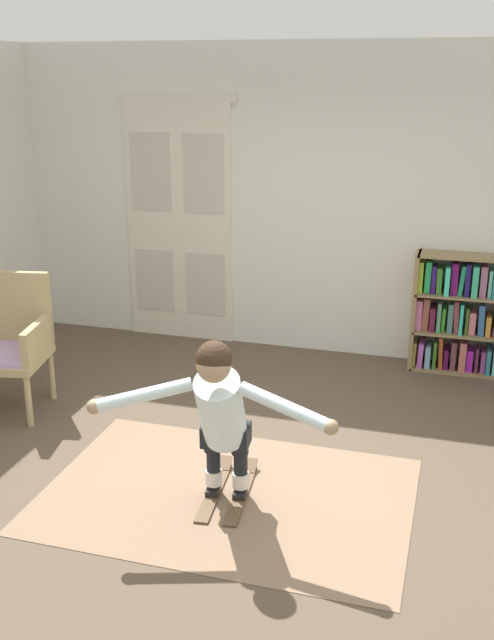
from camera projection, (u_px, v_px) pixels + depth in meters
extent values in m
plane|color=brown|center=(235.00, 476.00, 5.10)|extent=(7.20, 7.20, 0.00)
cube|color=silver|center=(316.00, 203.00, 7.00)|extent=(6.00, 0.10, 2.90)
cube|color=beige|center=(154.00, 223.00, 7.48)|extent=(0.55, 0.04, 2.35)
cube|color=#BBB3A4|center=(151.00, 172.00, 7.29)|extent=(0.41, 0.01, 0.76)
cube|color=#BBB3A4|center=(155.00, 280.00, 7.65)|extent=(0.41, 0.01, 0.64)
cube|color=beige|center=(205.00, 227.00, 7.33)|extent=(0.55, 0.04, 2.35)
cube|color=#BBB3A4|center=(204.00, 174.00, 7.15)|extent=(0.41, 0.01, 0.76)
cube|color=#BBB3A4|center=(206.00, 284.00, 7.50)|extent=(0.41, 0.01, 0.64)
cube|color=beige|center=(175.00, 97.00, 7.01)|extent=(1.22, 0.04, 0.10)
cube|color=#866A52|center=(227.00, 495.00, 4.87)|extent=(2.38, 1.63, 0.01)
cube|color=olive|center=(414.00, 310.00, 6.83)|extent=(0.04, 0.30, 1.09)
cube|color=olive|center=(485.00, 372.00, 6.83)|extent=(1.34, 0.30, 0.02)
cube|color=olive|center=(489.00, 335.00, 6.71)|extent=(1.34, 0.30, 0.02)
cube|color=olive|center=(493.00, 298.00, 6.60)|extent=(1.34, 0.30, 0.02)
cube|color=#C3BD4C|center=(415.00, 352.00, 6.97)|extent=(0.03, 0.19, 0.23)
cube|color=#A851BC|center=(421.00, 353.00, 6.94)|extent=(0.05, 0.23, 0.24)
cube|color=#659DB4|center=(428.00, 355.00, 6.91)|extent=(0.05, 0.19, 0.21)
cube|color=#317220|center=(435.00, 353.00, 6.89)|extent=(0.03, 0.16, 0.26)
cube|color=#C65525|center=(441.00, 351.00, 6.90)|extent=(0.05, 0.16, 0.30)
cube|color=#4D0E42|center=(446.00, 357.00, 6.89)|extent=(0.04, 0.19, 0.19)
cube|color=brown|center=(454.00, 353.00, 6.86)|extent=(0.05, 0.20, 0.27)
cube|color=#B46154|center=(463.00, 355.00, 6.83)|extent=(0.06, 0.19, 0.28)
cube|color=purple|center=(469.00, 359.00, 6.82)|extent=(0.06, 0.16, 0.20)
cube|color=#51203A|center=(477.00, 358.00, 6.80)|extent=(0.03, 0.17, 0.23)
cube|color=#9B3F88|center=(483.00, 360.00, 6.80)|extent=(0.04, 0.16, 0.20)
cube|color=teal|center=(488.00, 359.00, 6.78)|extent=(0.04, 0.24, 0.23)
cube|color=#7BD8D2|center=(494.00, 360.00, 6.77)|extent=(0.03, 0.21, 0.22)
cube|color=#CE6EA3|center=(419.00, 313.00, 6.83)|extent=(0.05, 0.17, 0.28)
cube|color=#975841|center=(426.00, 313.00, 6.82)|extent=(0.06, 0.14, 0.30)
cube|color=#571834|center=(433.00, 318.00, 6.81)|extent=(0.05, 0.20, 0.22)
cube|color=#4B846C|center=(439.00, 316.00, 6.77)|extent=(0.03, 0.19, 0.28)
cube|color=green|center=(444.00, 318.00, 6.80)|extent=(0.04, 0.16, 0.22)
cube|color=#417675|center=(451.00, 317.00, 6.76)|extent=(0.05, 0.16, 0.27)
cube|color=#8F3B40|center=(457.00, 316.00, 6.73)|extent=(0.06, 0.14, 0.30)
cube|color=#29CCB2|center=(461.00, 317.00, 6.71)|extent=(0.03, 0.21, 0.28)
cube|color=#38571B|center=(467.00, 320.00, 6.72)|extent=(0.03, 0.17, 0.24)
cube|color=#C86A71|center=(472.00, 322.00, 6.71)|extent=(0.06, 0.15, 0.21)
cube|color=#2D5D95|center=(481.00, 319.00, 6.68)|extent=(0.06, 0.18, 0.29)
cube|color=#BD822D|center=(488.00, 324.00, 6.69)|extent=(0.04, 0.21, 0.18)
cube|color=#92BF27|center=(421.00, 276.00, 6.71)|extent=(0.04, 0.18, 0.29)
cube|color=green|center=(428.00, 276.00, 6.71)|extent=(0.05, 0.16, 0.28)
cube|color=#321369|center=(434.00, 279.00, 6.68)|extent=(0.04, 0.15, 0.25)
cube|color=#327525|center=(440.00, 279.00, 6.69)|extent=(0.05, 0.19, 0.24)
cube|color=#33D6A9|center=(448.00, 280.00, 6.64)|extent=(0.04, 0.23, 0.26)
cube|color=#68105B|center=(455.00, 278.00, 6.63)|extent=(0.06, 0.16, 0.29)
cube|color=#19875C|center=(462.00, 279.00, 6.62)|extent=(0.06, 0.18, 0.27)
cube|color=navy|center=(468.00, 279.00, 6.60)|extent=(0.04, 0.18, 0.29)
cube|color=#2FAD79|center=(475.00, 280.00, 6.58)|extent=(0.05, 0.23, 0.28)
cube|color=#A86185|center=(484.00, 280.00, 6.58)|extent=(0.06, 0.18, 0.28)
cube|color=#5DB89D|center=(490.00, 283.00, 6.56)|extent=(0.03, 0.16, 0.25)
cylinder|color=tan|center=(29.00, 401.00, 5.75)|extent=(0.06, 0.06, 0.42)
cylinder|color=tan|center=(52.00, 375.00, 6.24)|extent=(0.06, 0.06, 0.42)
cube|color=tan|center=(6.00, 359.00, 5.94)|extent=(0.70, 0.70, 0.06)
cube|color=#B59BCF|center=(6.00, 353.00, 5.93)|extent=(0.63, 0.63, 0.04)
cube|color=tan|center=(15.00, 307.00, 6.08)|extent=(0.60, 0.17, 0.60)
cube|color=tan|center=(37.00, 340.00, 5.86)|extent=(0.16, 0.56, 0.28)
cube|color=brown|center=(214.00, 492.00, 4.88)|extent=(0.16, 0.72, 0.01)
cube|color=brown|center=(225.00, 463.00, 5.18)|extent=(0.10, 0.12, 0.06)
cube|color=black|center=(213.00, 490.00, 4.85)|extent=(0.09, 0.13, 0.04)
cube|color=brown|center=(241.00, 495.00, 4.85)|extent=(0.16, 0.72, 0.01)
cube|color=brown|center=(250.00, 466.00, 5.14)|extent=(0.10, 0.12, 0.06)
cube|color=black|center=(240.00, 493.00, 4.82)|extent=(0.09, 0.13, 0.04)
cylinder|color=white|center=(214.00, 477.00, 4.85)|extent=(0.12, 0.12, 0.10)
cylinder|color=black|center=(213.00, 450.00, 4.78)|extent=(0.10, 0.10, 0.30)
cylinder|color=black|center=(212.00, 435.00, 4.72)|extent=(0.12, 0.12, 0.22)
cylinder|color=white|center=(241.00, 480.00, 4.81)|extent=(0.12, 0.12, 0.10)
cylinder|color=black|center=(241.00, 452.00, 4.75)|extent=(0.10, 0.10, 0.30)
cylinder|color=black|center=(240.00, 438.00, 4.69)|extent=(0.12, 0.12, 0.22)
cube|color=black|center=(226.00, 435.00, 4.70)|extent=(0.32, 0.21, 0.14)
cylinder|color=silver|center=(221.00, 410.00, 4.52)|extent=(0.33, 0.51, 0.59)
sphere|color=tan|center=(214.00, 366.00, 4.23)|extent=(0.22, 0.22, 0.20)
sphere|color=#382619|center=(214.00, 359.00, 4.23)|extent=(0.23, 0.23, 0.21)
cylinder|color=silver|center=(143.00, 395.00, 4.34)|extent=(0.56, 0.32, 0.19)
sphere|color=tan|center=(94.00, 407.00, 4.32)|extent=(0.10, 0.10, 0.09)
cylinder|color=silver|center=(285.00, 407.00, 4.19)|extent=(0.59, 0.22, 0.19)
sphere|color=tan|center=(331.00, 427.00, 4.07)|extent=(0.10, 0.10, 0.09)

